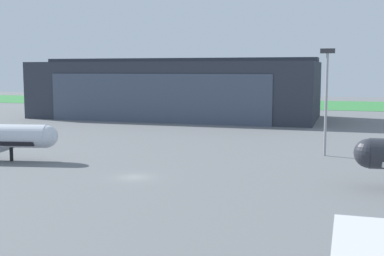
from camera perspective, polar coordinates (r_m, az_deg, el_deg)
ground_plane at (r=69.48m, az=-6.58°, el=-5.54°), size 440.00×440.00×0.00m
grass_field_strip at (r=217.00m, az=9.89°, el=2.68°), size 440.00×56.00×0.08m
maintenance_hangar at (r=154.61m, az=-1.79°, el=4.38°), size 83.94×35.29×17.97m
apron_light_mast at (r=87.74m, az=14.93°, el=3.83°), size 2.40×0.50×18.06m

